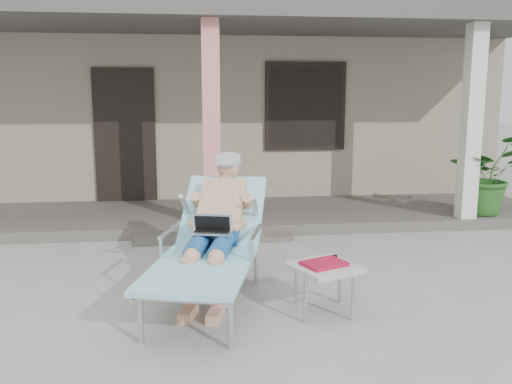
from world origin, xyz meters
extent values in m
plane|color=#9E9E99|center=(0.00, 0.00, 0.00)|extent=(60.00, 60.00, 0.00)
cube|color=#9E947D|center=(0.00, 6.50, 1.50)|extent=(10.00, 5.00, 3.00)
cube|color=#474442|center=(0.00, 6.50, 3.15)|extent=(10.40, 5.40, 0.30)
cube|color=black|center=(-1.30, 3.97, 1.20)|extent=(0.95, 0.06, 2.10)
cube|color=black|center=(1.60, 3.97, 1.65)|extent=(1.20, 0.06, 1.30)
cube|color=black|center=(1.60, 3.96, 1.65)|extent=(1.32, 0.05, 1.42)
cube|color=#605B56|center=(0.00, 3.00, 0.07)|extent=(10.00, 2.00, 0.15)
cube|color=red|center=(0.00, 2.15, 1.45)|extent=(0.22, 0.22, 2.61)
cube|color=silver|center=(3.50, 2.15, 1.45)|extent=(0.22, 0.22, 2.61)
cube|color=#474442|center=(0.00, 3.00, 2.88)|extent=(10.00, 2.30, 0.24)
cube|color=#605B56|center=(0.00, 1.85, 0.04)|extent=(2.00, 0.30, 0.07)
cylinder|color=#B7B7BC|center=(-0.65, -0.96, 0.20)|extent=(0.05, 0.05, 0.40)
cylinder|color=#B7B7BC|center=(0.00, -1.13, 0.20)|extent=(0.05, 0.05, 0.40)
cylinder|color=#B7B7BC|center=(-0.30, 0.40, 0.20)|extent=(0.05, 0.05, 0.40)
cylinder|color=#B7B7BC|center=(0.35, 0.23, 0.20)|extent=(0.05, 0.05, 0.40)
cube|color=#B7B7BC|center=(-0.20, -0.55, 0.42)|extent=(0.98, 1.44, 0.03)
cube|color=#98EBE6|center=(-0.20, -0.55, 0.44)|extent=(1.09, 1.51, 0.04)
cube|color=#B7B7BC|center=(0.04, 0.38, 0.67)|extent=(0.81, 0.77, 0.53)
cube|color=#98EBE6|center=(0.04, 0.38, 0.71)|extent=(0.93, 0.87, 0.60)
cylinder|color=#A4A4A6|center=(0.12, 0.68, 1.18)|extent=(0.32, 0.32, 0.14)
cube|color=silver|center=(-0.08, -0.10, 0.63)|extent=(0.41, 0.33, 0.25)
cube|color=#B6B5B0|center=(0.84, -0.54, 0.40)|extent=(0.65, 0.65, 0.04)
cylinder|color=#B7B7BC|center=(0.64, -0.74, 0.19)|extent=(0.04, 0.04, 0.38)
cylinder|color=#B7B7BC|center=(1.03, -0.74, 0.19)|extent=(0.04, 0.04, 0.38)
cylinder|color=#B7B7BC|center=(0.64, -0.34, 0.19)|extent=(0.04, 0.04, 0.38)
cylinder|color=#B7B7BC|center=(1.03, -0.34, 0.19)|extent=(0.04, 0.04, 0.38)
cube|color=#A51131|center=(0.84, -0.54, 0.43)|extent=(0.42, 0.38, 0.03)
cube|color=black|center=(0.84, -0.41, 0.43)|extent=(0.33, 0.16, 0.03)
imported|color=#26591E|center=(3.89, 2.40, 0.71)|extent=(1.28, 1.21, 1.13)
camera|label=1|loc=(-0.24, -4.80, 1.82)|focal=38.00mm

